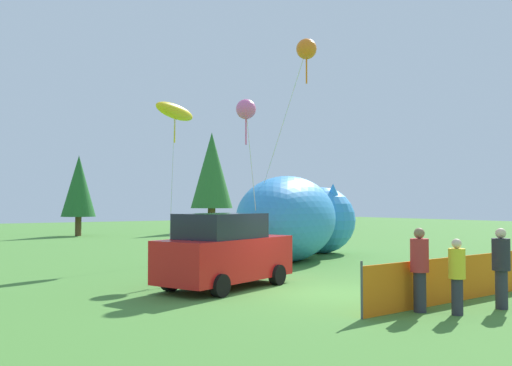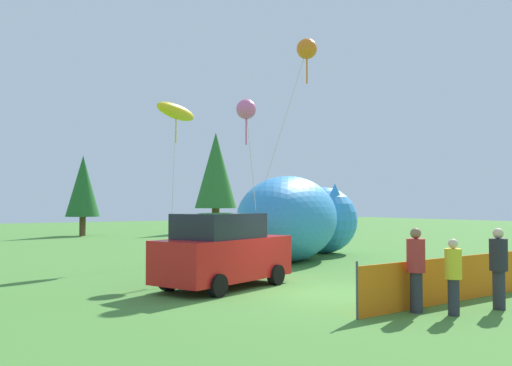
% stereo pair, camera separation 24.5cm
% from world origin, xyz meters
% --- Properties ---
extents(ground_plane, '(120.00, 120.00, 0.00)m').
position_xyz_m(ground_plane, '(0.00, 0.00, 0.00)').
color(ground_plane, '#477F33').
extents(parked_car, '(4.65, 3.19, 2.10)m').
position_xyz_m(parked_car, '(-1.69, 2.12, 1.02)').
color(parked_car, red).
rests_on(parked_car, ground).
extents(folding_chair, '(0.66, 0.66, 0.91)m').
position_xyz_m(folding_chair, '(3.42, -1.61, 0.52)').
color(folding_chair, maroon).
rests_on(folding_chair, ground).
extents(inflatable_cat, '(8.97, 6.95, 3.51)m').
position_xyz_m(inflatable_cat, '(5.14, 7.49, 1.62)').
color(inflatable_cat, '#338CD8').
rests_on(inflatable_cat, ground).
extents(safety_fence, '(6.71, 0.54, 1.20)m').
position_xyz_m(safety_fence, '(1.80, -2.90, 0.54)').
color(safety_fence, orange).
rests_on(safety_fence, ground).
extents(spectator_in_green_shirt, '(0.40, 0.40, 1.83)m').
position_xyz_m(spectator_in_green_shirt, '(1.91, -4.10, 1.00)').
color(spectator_in_green_shirt, '#2D2D38').
rests_on(spectator_in_green_shirt, ground).
extents(spectator_in_red_shirt, '(0.40, 0.40, 1.85)m').
position_xyz_m(spectator_in_red_shirt, '(0.07, -3.32, 1.01)').
color(spectator_in_red_shirt, '#2D2D38').
rests_on(spectator_in_red_shirt, ground).
extents(spectator_in_yellow_shirt, '(0.36, 0.36, 1.63)m').
position_xyz_m(spectator_in_yellow_shirt, '(0.48, -3.98, 0.89)').
color(spectator_in_yellow_shirt, '#2D2D38').
rests_on(spectator_in_yellow_shirt, ground).
extents(kite_pink_octopus, '(0.78, 0.81, 6.19)m').
position_xyz_m(kite_pink_octopus, '(1.25, 5.57, 5.79)').
color(kite_pink_octopus, silver).
rests_on(kite_pink_octopus, ground).
extents(kite_orange_flower, '(1.78, 2.93, 8.52)m').
position_xyz_m(kite_orange_flower, '(3.32, 4.65, 8.09)').
color(kite_orange_flower, silver).
rests_on(kite_orange_flower, ground).
extents(kite_yellow_hero, '(2.24, 1.41, 6.67)m').
position_xyz_m(kite_yellow_hero, '(0.35, 9.62, 6.18)').
color(kite_yellow_hero, silver).
rests_on(kite_yellow_hero, ground).
extents(horizon_tree_east, '(3.47, 3.47, 8.29)m').
position_xyz_m(horizon_tree_east, '(13.32, 29.52, 5.09)').
color(horizon_tree_east, brown).
rests_on(horizon_tree_east, ground).
extents(horizon_tree_mid, '(2.47, 2.47, 5.90)m').
position_xyz_m(horizon_tree_mid, '(2.47, 30.03, 3.62)').
color(horizon_tree_mid, brown).
rests_on(horizon_tree_mid, ground).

